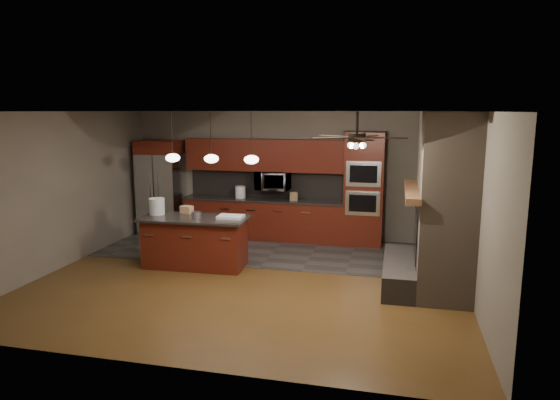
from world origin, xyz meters
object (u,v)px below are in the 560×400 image
(paint_tray, at_px, (231,217))
(counter_bucket, at_px, (240,192))
(oven_tower, at_px, (364,189))
(refrigerator, at_px, (161,188))
(microwave, at_px, (273,181))
(counter_box, at_px, (294,196))
(cardboard_box, at_px, (187,210))
(kitchen_island, at_px, (195,242))
(paint_can, at_px, (196,215))
(white_bucket, at_px, (157,206))

(paint_tray, distance_m, counter_bucket, 2.19)
(oven_tower, relative_size, refrigerator, 1.11)
(microwave, xyz_separation_m, counter_box, (0.48, -0.10, -0.31))
(oven_tower, relative_size, cardboard_box, 11.12)
(counter_bucket, bearing_deg, paint_tray, -76.76)
(kitchen_island, bearing_deg, microwave, 66.54)
(kitchen_island, relative_size, counter_box, 10.92)
(counter_box, bearing_deg, paint_can, -136.12)
(refrigerator, relative_size, paint_can, 12.79)
(refrigerator, bearing_deg, counter_bucket, 2.48)
(paint_can, relative_size, cardboard_box, 0.79)
(cardboard_box, height_order, counter_box, counter_box)
(counter_bucket, distance_m, counter_box, 1.22)
(paint_can, relative_size, paint_tray, 0.37)
(microwave, height_order, paint_can, microwave)
(paint_tray, relative_size, counter_bucket, 1.78)
(refrigerator, xyz_separation_m, counter_box, (3.09, 0.03, -0.09))
(oven_tower, relative_size, microwave, 3.25)
(white_bucket, bearing_deg, counter_bucket, 66.84)
(microwave, bearing_deg, counter_bucket, -176.10)
(paint_can, bearing_deg, refrigerator, 128.99)
(microwave, height_order, counter_box, microwave)
(microwave, height_order, counter_bucket, microwave)
(paint_tray, relative_size, cardboard_box, 2.15)
(counter_box, bearing_deg, white_bucket, -150.83)
(kitchen_island, distance_m, paint_can, 0.51)
(microwave, relative_size, cardboard_box, 3.42)
(white_bucket, xyz_separation_m, counter_bucket, (0.92, 2.16, -0.04))
(white_bucket, xyz_separation_m, paint_tray, (1.42, 0.02, -0.13))
(oven_tower, relative_size, paint_can, 14.14)
(microwave, relative_size, white_bucket, 2.41)
(oven_tower, bearing_deg, cardboard_box, -148.64)
(white_bucket, distance_m, counter_bucket, 2.35)
(refrigerator, distance_m, counter_bucket, 1.87)
(kitchen_island, distance_m, paint_tray, 0.82)
(counter_box, bearing_deg, oven_tower, -13.74)
(oven_tower, xyz_separation_m, counter_box, (-1.49, -0.04, -0.20))
(refrigerator, bearing_deg, microwave, 2.88)
(counter_bucket, bearing_deg, cardboard_box, -102.74)
(white_bucket, bearing_deg, kitchen_island, -5.53)
(counter_bucket, bearing_deg, counter_box, -2.35)
(kitchen_island, relative_size, paint_tray, 4.30)
(refrigerator, xyz_separation_m, paint_can, (1.77, -2.19, -0.10))
(oven_tower, height_order, counter_bucket, oven_tower)
(oven_tower, height_order, paint_can, oven_tower)
(white_bucket, xyz_separation_m, cardboard_box, (0.49, 0.23, -0.08))
(oven_tower, distance_m, cardboard_box, 3.69)
(kitchen_island, bearing_deg, refrigerator, 126.44)
(cardboard_box, xyz_separation_m, counter_bucket, (0.43, 1.92, 0.04))
(paint_can, height_order, counter_box, counter_box)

